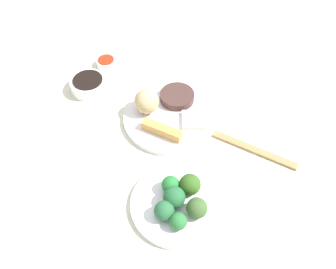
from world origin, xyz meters
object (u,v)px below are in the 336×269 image
(main_plate, at_px, (170,118))
(chopsticks_pair, at_px, (254,150))
(sauce_ramekin_sweet_and_sour, at_px, (106,63))
(broccoli_plate, at_px, (177,204))
(soy_sauce_bowl, at_px, (89,85))

(main_plate, relative_size, chopsticks_pair, 1.11)
(sauce_ramekin_sweet_and_sour, bearing_deg, broccoli_plate, 103.44)
(chopsticks_pair, bearing_deg, sauce_ramekin_sweet_and_sour, -48.90)
(soy_sauce_bowl, height_order, sauce_ramekin_sweet_and_sour, soy_sauce_bowl)
(main_plate, height_order, chopsticks_pair, main_plate)
(sauce_ramekin_sweet_and_sour, height_order, chopsticks_pair, sauce_ramekin_sweet_and_sour)
(broccoli_plate, height_order, chopsticks_pair, broccoli_plate)
(chopsticks_pair, bearing_deg, main_plate, -36.50)
(main_plate, xyz_separation_m, sauce_ramekin_sweet_and_sour, (0.16, -0.26, 0.00))
(main_plate, height_order, soy_sauce_bowl, soy_sauce_bowl)
(broccoli_plate, relative_size, chopsticks_pair, 0.93)
(broccoli_plate, xyz_separation_m, chopsticks_pair, (-0.23, -0.12, -0.00))
(broccoli_plate, distance_m, sauce_ramekin_sweet_and_sour, 0.55)
(soy_sauce_bowl, distance_m, chopsticks_pair, 0.52)
(main_plate, distance_m, chopsticks_pair, 0.25)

